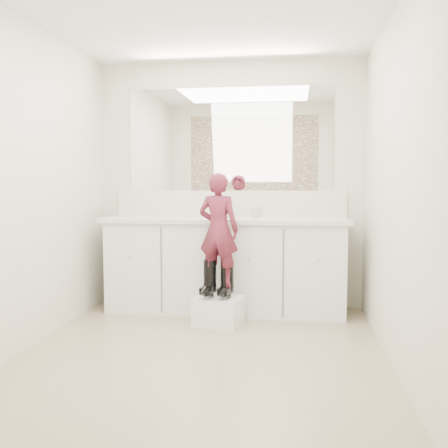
# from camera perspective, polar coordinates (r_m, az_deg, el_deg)

# --- Properties ---
(floor) EXTENTS (3.00, 3.00, 0.00)m
(floor) POSITION_cam_1_polar(r_m,az_deg,el_deg) (3.67, -2.53, -14.69)
(floor) COLOR #806553
(floor) RESTS_ON ground
(ceiling) EXTENTS (3.00, 3.00, 0.00)m
(ceiling) POSITION_cam_1_polar(r_m,az_deg,el_deg) (3.65, -2.69, 23.55)
(ceiling) COLOR white
(ceiling) RESTS_ON wall_back
(wall_back) EXTENTS (2.60, 0.00, 2.60)m
(wall_back) POSITION_cam_1_polar(r_m,az_deg,el_deg) (4.94, 0.61, 4.54)
(wall_back) COLOR beige
(wall_back) RESTS_ON floor
(wall_front) EXTENTS (2.60, 0.00, 2.60)m
(wall_front) POSITION_cam_1_polar(r_m,az_deg,el_deg) (2.01, -10.54, 3.90)
(wall_front) COLOR beige
(wall_front) RESTS_ON floor
(wall_left) EXTENTS (0.00, 3.00, 3.00)m
(wall_left) POSITION_cam_1_polar(r_m,az_deg,el_deg) (3.91, -21.71, 4.09)
(wall_left) COLOR beige
(wall_left) RESTS_ON floor
(wall_right) EXTENTS (0.00, 3.00, 3.00)m
(wall_right) POSITION_cam_1_polar(r_m,az_deg,el_deg) (3.47, 19.09, 4.11)
(wall_right) COLOR beige
(wall_right) RESTS_ON floor
(vanity_cabinet) EXTENTS (2.20, 0.55, 0.85)m
(vanity_cabinet) POSITION_cam_1_polar(r_m,az_deg,el_deg) (4.74, 0.17, -4.89)
(vanity_cabinet) COLOR silver
(vanity_cabinet) RESTS_ON floor
(countertop) EXTENTS (2.28, 0.58, 0.04)m
(countertop) POSITION_cam_1_polar(r_m,az_deg,el_deg) (4.67, 0.14, 0.46)
(countertop) COLOR beige
(countertop) RESTS_ON vanity_cabinet
(backsplash) EXTENTS (2.28, 0.03, 0.25)m
(backsplash) POSITION_cam_1_polar(r_m,az_deg,el_deg) (4.93, 0.58, 2.39)
(backsplash) COLOR beige
(backsplash) RESTS_ON countertop
(mirror) EXTENTS (2.00, 0.02, 1.00)m
(mirror) POSITION_cam_1_polar(r_m,az_deg,el_deg) (4.95, 0.59, 9.64)
(mirror) COLOR white
(mirror) RESTS_ON wall_back
(dot_panel) EXTENTS (2.00, 0.01, 1.20)m
(dot_panel) POSITION_cam_1_polar(r_m,az_deg,el_deg) (2.06, -10.65, 16.53)
(dot_panel) COLOR #472819
(dot_panel) RESTS_ON wall_front
(faucet) EXTENTS (0.08, 0.08, 0.10)m
(faucet) POSITION_cam_1_polar(r_m,az_deg,el_deg) (4.83, 0.41, 1.44)
(faucet) COLOR silver
(faucet) RESTS_ON countertop
(cup) EXTENTS (0.12, 0.12, 0.10)m
(cup) POSITION_cam_1_polar(r_m,az_deg,el_deg) (4.72, 3.69, 1.34)
(cup) COLOR #C0B799
(cup) RESTS_ON countertop
(soap_bottle) EXTENTS (0.09, 0.09, 0.17)m
(soap_bottle) POSITION_cam_1_polar(r_m,az_deg,el_deg) (4.78, -1.93, 1.83)
(soap_bottle) COLOR silver
(soap_bottle) RESTS_ON countertop
(step_stool) EXTENTS (0.44, 0.39, 0.24)m
(step_stool) POSITION_cam_1_polar(r_m,az_deg,el_deg) (4.34, -0.63, -9.91)
(step_stool) COLOR white
(step_stool) RESTS_ON floor
(boot_left) EXTENTS (0.16, 0.23, 0.32)m
(boot_left) POSITION_cam_1_polar(r_m,az_deg,el_deg) (4.29, -1.63, -6.26)
(boot_left) COLOR black
(boot_left) RESTS_ON step_stool
(boot_right) EXTENTS (0.16, 0.23, 0.32)m
(boot_right) POSITION_cam_1_polar(r_m,az_deg,el_deg) (4.27, 0.37, -6.32)
(boot_right) COLOR black
(boot_right) RESTS_ON step_stool
(toddler) EXTENTS (0.39, 0.30, 0.96)m
(toddler) POSITION_cam_1_polar(r_m,az_deg,el_deg) (4.22, -0.64, -0.66)
(toddler) COLOR #952E45
(toddler) RESTS_ON step_stool
(toothbrush) EXTENTS (0.14, 0.04, 0.06)m
(toothbrush) POSITION_cam_1_polar(r_m,az_deg,el_deg) (4.20, 0.31, 0.27)
(toothbrush) COLOR #D35278
(toothbrush) RESTS_ON toddler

